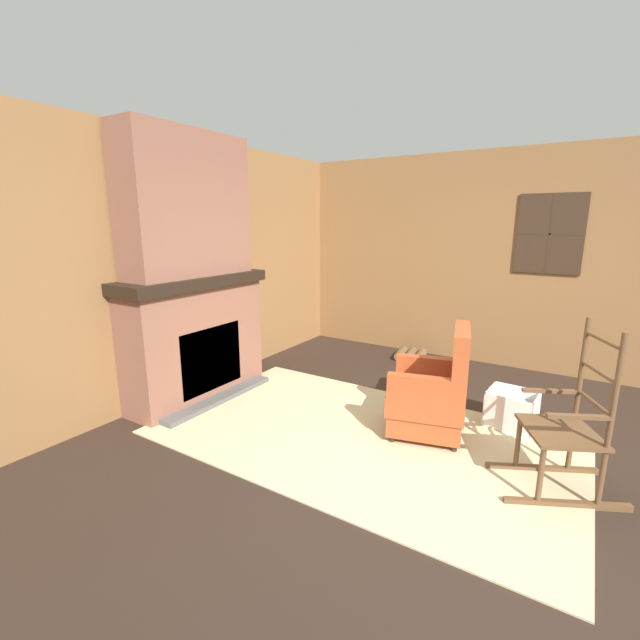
{
  "coord_description": "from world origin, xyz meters",
  "views": [
    {
      "loc": [
        0.82,
        -2.94,
        1.82
      ],
      "look_at": [
        -1.3,
        0.43,
        0.9
      ],
      "focal_mm": 24.0,
      "sensor_mm": 36.0,
      "label": 1
    }
  ],
  "objects_px": {
    "rocking_chair": "(566,435)",
    "laundry_basket": "(512,409)",
    "oil_lamp_vase": "(168,269)",
    "armchair": "(432,396)",
    "storage_case": "(233,264)",
    "firewood_stack": "(411,355)"
  },
  "relations": [
    {
      "from": "oil_lamp_vase",
      "to": "rocking_chair",
      "type": "bearing_deg",
      "value": 7.24
    },
    {
      "from": "laundry_basket",
      "to": "armchair",
      "type": "bearing_deg",
      "value": -137.38
    },
    {
      "from": "storage_case",
      "to": "oil_lamp_vase",
      "type": "bearing_deg",
      "value": -90.01
    },
    {
      "from": "firewood_stack",
      "to": "laundry_basket",
      "type": "distance_m",
      "value": 2.02
    },
    {
      "from": "laundry_basket",
      "to": "firewood_stack",
      "type": "bearing_deg",
      "value": 136.58
    },
    {
      "from": "armchair",
      "to": "rocking_chair",
      "type": "distance_m",
      "value": 1.06
    },
    {
      "from": "rocking_chair",
      "to": "storage_case",
      "type": "relative_size",
      "value": 4.41
    },
    {
      "from": "rocking_chair",
      "to": "storage_case",
      "type": "bearing_deg",
      "value": -34.23
    },
    {
      "from": "rocking_chair",
      "to": "firewood_stack",
      "type": "bearing_deg",
      "value": -75.82
    },
    {
      "from": "firewood_stack",
      "to": "storage_case",
      "type": "height_order",
      "value": "storage_case"
    },
    {
      "from": "laundry_basket",
      "to": "rocking_chair",
      "type": "bearing_deg",
      "value": -61.47
    },
    {
      "from": "storage_case",
      "to": "laundry_basket",
      "type": "bearing_deg",
      "value": 6.95
    },
    {
      "from": "oil_lamp_vase",
      "to": "firewood_stack",
      "type": "bearing_deg",
      "value": 60.05
    },
    {
      "from": "armchair",
      "to": "firewood_stack",
      "type": "height_order",
      "value": "armchair"
    },
    {
      "from": "firewood_stack",
      "to": "oil_lamp_vase",
      "type": "relative_size",
      "value": 1.83
    },
    {
      "from": "armchair",
      "to": "rocking_chair",
      "type": "relative_size",
      "value": 0.82
    },
    {
      "from": "armchair",
      "to": "storage_case",
      "type": "bearing_deg",
      "value": -17.96
    },
    {
      "from": "laundry_basket",
      "to": "storage_case",
      "type": "height_order",
      "value": "storage_case"
    },
    {
      "from": "armchair",
      "to": "rocking_chair",
      "type": "bearing_deg",
      "value": 150.04
    },
    {
      "from": "laundry_basket",
      "to": "oil_lamp_vase",
      "type": "height_order",
      "value": "oil_lamp_vase"
    },
    {
      "from": "armchair",
      "to": "rocking_chair",
      "type": "xyz_separation_m",
      "value": [
        1.01,
        -0.29,
        0.05
      ]
    },
    {
      "from": "rocking_chair",
      "to": "laundry_basket",
      "type": "xyz_separation_m",
      "value": [
        -0.44,
        0.81,
        -0.24
      ]
    }
  ]
}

